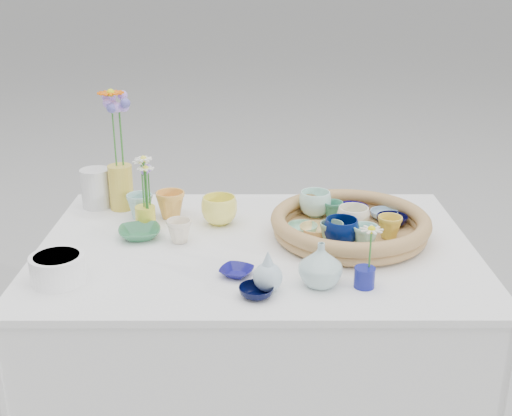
{
  "coord_description": "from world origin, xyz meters",
  "views": [
    {
      "loc": [
        -0.0,
        -1.71,
        1.53
      ],
      "look_at": [
        0.0,
        0.02,
        0.87
      ],
      "focal_mm": 45.0,
      "sensor_mm": 36.0,
      "label": 1
    }
  ],
  "objects": [
    {
      "name": "tray_ceramic_2",
      "position": [
        0.39,
        0.0,
        0.82
      ],
      "size": [
        0.07,
        0.07,
        0.07
      ],
      "primitive_type": "imported",
      "rotation": [
        0.0,
        0.0,
        0.01
      ],
      "color": "gold",
      "rests_on": "wicker_tray"
    },
    {
      "name": "white_pitcher",
      "position": [
        -0.53,
        0.31,
        0.83
      ],
      "size": [
        0.15,
        0.12,
        0.13
      ],
      "primitive_type": null,
      "rotation": [
        0.0,
        0.0,
        -0.18
      ],
      "color": "silver",
      "rests_on": "display_table"
    },
    {
      "name": "loose_ceramic_1",
      "position": [
        -0.11,
        0.16,
        0.81
      ],
      "size": [
        0.13,
        0.13,
        0.09
      ],
      "primitive_type": "imported",
      "rotation": [
        0.0,
        0.0,
        -0.14
      ],
      "color": "#FCF15F",
      "rests_on": "display_table"
    },
    {
      "name": "tray_ceramic_10",
      "position": [
        0.18,
        0.02,
        0.8
      ],
      "size": [
        0.11,
        0.11,
        0.03
      ],
      "primitive_type": "imported",
      "rotation": [
        0.0,
        0.0,
        0.18
      ],
      "color": "#FFC677",
      "rests_on": "wicker_tray"
    },
    {
      "name": "bud_vase_seafoam",
      "position": [
        0.16,
        -0.26,
        0.82
      ],
      "size": [
        0.14,
        0.14,
        0.12
      ],
      "primitive_type": "imported",
      "rotation": [
        0.0,
        0.0,
        0.29
      ],
      "color": "#A4C4C1",
      "rests_on": "display_table"
    },
    {
      "name": "tray_ceramic_3",
      "position": [
        0.25,
        0.04,
        0.8
      ],
      "size": [
        0.12,
        0.12,
        0.03
      ],
      "primitive_type": "imported",
      "rotation": [
        0.0,
        0.0,
        0.2
      ],
      "color": "#4A8E67",
      "rests_on": "wicker_tray"
    },
    {
      "name": "tray_ceramic_4",
      "position": [
        0.21,
        -0.04,
        0.81
      ],
      "size": [
        0.08,
        0.08,
        0.06
      ],
      "primitive_type": "imported",
      "rotation": [
        0.0,
        0.0,
        0.15
      ],
      "color": "#78A886",
      "rests_on": "wicker_tray"
    },
    {
      "name": "gerbera",
      "position": [
        -0.46,
        0.29,
        1.03
      ],
      "size": [
        0.12,
        0.12,
        0.26
      ],
      "primitive_type": null,
      "rotation": [
        0.0,
        0.0,
        0.24
      ],
      "color": "#F85F01",
      "rests_on": "tall_vase_yellow"
    },
    {
      "name": "bud_vase_paleblue",
      "position": [
        0.03,
        -0.28,
        0.82
      ],
      "size": [
        0.1,
        0.1,
        0.11
      ],
      "primitive_type": null,
      "rotation": [
        0.0,
        0.0,
        -0.37
      ],
      "color": "#A3BBC9",
      "rests_on": "display_table"
    },
    {
      "name": "loose_ceramic_3",
      "position": [
        -0.22,
        0.02,
        0.8
      ],
      "size": [
        0.09,
        0.09,
        0.07
      ],
      "primitive_type": "imported",
      "rotation": [
        0.0,
        0.0,
        -0.24
      ],
      "color": "beige",
      "rests_on": "display_table"
    },
    {
      "name": "tray_ceramic_1",
      "position": [
        0.42,
        0.1,
        0.8
      ],
      "size": [
        0.12,
        0.12,
        0.03
      ],
      "primitive_type": "imported",
      "rotation": [
        0.0,
        0.0,
        0.41
      ],
      "color": "black",
      "rests_on": "wicker_tray"
    },
    {
      "name": "loose_ceramic_2",
      "position": [
        -0.35,
        0.05,
        0.78
      ],
      "size": [
        0.15,
        0.15,
        0.03
      ],
      "primitive_type": "imported",
      "rotation": [
        0.0,
        0.0,
        0.2
      ],
      "color": "#30724A",
      "rests_on": "display_table"
    },
    {
      "name": "hydrangea",
      "position": [
        -0.43,
        0.3,
        1.01
      ],
      "size": [
        0.1,
        0.1,
        0.28
      ],
      "primitive_type": null,
      "rotation": [
        0.0,
        0.0,
        -0.24
      ],
      "color": "#5753AE",
      "rests_on": "tall_vase_yellow"
    },
    {
      "name": "single_daisy",
      "position": [
        0.28,
        -0.26,
        0.87
      ],
      "size": [
        0.07,
        0.07,
        0.12
      ],
      "primitive_type": null,
      "rotation": [
        0.0,
        0.0,
        -0.03
      ],
      "color": "silver",
      "rests_on": "bud_vase_cobalt"
    },
    {
      "name": "tray_ceramic_8",
      "position": [
        0.4,
        0.15,
        0.8
      ],
      "size": [
        0.1,
        0.1,
        0.03
      ],
      "primitive_type": "imported",
      "rotation": [
        0.0,
        0.0,
        0.16
      ],
      "color": "#9AC1DF",
      "rests_on": "wicker_tray"
    },
    {
      "name": "loose_ceramic_0",
      "position": [
        -0.27,
        0.21,
        0.81
      ],
      "size": [
        0.12,
        0.12,
        0.09
      ],
      "primitive_type": "imported",
      "rotation": [
        0.0,
        0.0,
        0.38
      ],
      "color": "#EBA546",
      "rests_on": "display_table"
    },
    {
      "name": "tray_ceramic_7",
      "position": [
        0.29,
        0.05,
        0.82
      ],
      "size": [
        0.1,
        0.1,
        0.08
      ],
      "primitive_type": "imported",
      "rotation": [
        0.0,
        0.0,
        -0.04
      ],
      "color": "white",
      "rests_on": "wicker_tray"
    },
    {
      "name": "bud_vase_cobalt",
      "position": [
        0.27,
        -0.27,
        0.79
      ],
      "size": [
        0.07,
        0.07,
        0.05
      ],
      "primitive_type": "cylinder",
      "rotation": [
        0.0,
        0.0,
        -0.27
      ],
      "color": "navy",
      "rests_on": "display_table"
    },
    {
      "name": "loose_ceramic_6",
      "position": [
        0.0,
        -0.32,
        0.78
      ],
      "size": [
        0.11,
        0.11,
        0.03
      ],
      "primitive_type": "imported",
      "rotation": [
        0.0,
        0.0,
        -0.38
      ],
      "color": "black",
      "rests_on": "display_table"
    },
    {
      "name": "tray_ceramic_9",
      "position": [
        0.24,
        -0.04,
        0.82
      ],
      "size": [
        0.11,
        0.11,
        0.08
      ],
      "primitive_type": "imported",
      "rotation": [
        0.0,
        0.0,
        0.14
      ],
      "color": "#02114A",
      "rests_on": "wicker_tray"
    },
    {
      "name": "loose_ceramic_5",
      "position": [
        -0.37,
        0.21,
        0.8
      ],
      "size": [
        0.1,
        0.1,
        0.08
      ],
      "primitive_type": "imported",
      "rotation": [
        0.0,
        0.0,
        -0.17
      ],
      "color": "#99CBC3",
      "rests_on": "display_table"
    },
    {
      "name": "tall_vase_yellow",
      "position": [
        -0.45,
        0.29,
        0.84
      ],
      "size": [
        0.1,
        0.1,
        0.15
      ],
      "primitive_type": "cylinder",
      "rotation": [
        0.0,
        0.0,
        -0.36
      ],
      "color": "gold",
      "rests_on": "display_table"
    },
    {
      "name": "tray_ceramic_0",
      "position": [
        0.3,
        0.18,
        0.8
      ],
      "size": [
        0.14,
        0.14,
        0.03
      ],
      "primitive_type": "imported",
      "rotation": [
        0.0,
        0.0,
        0.41
      ],
      "color": "#0B025A",
      "rests_on": "wicker_tray"
    },
    {
      "name": "daisy_cup",
      "position": [
        -0.34,
        0.13,
        0.8
      ],
      "size": [
        0.08,
        0.08,
        0.07
      ],
      "primitive_type": "cylinder",
      "rotation": [
        0.0,
        0.0,
        -0.36
      ],
      "color": "yellow",
      "rests_on": "display_table"
    },
    {
      "name": "tray_ceramic_6",
      "position": [
        0.19,
        0.18,
        0.82
      ],
      "size": [
        0.13,
        0.13,
        0.08
      ],
      "primitive_type": "imported",
      "rotation": [
        0.0,
        0.0,
        -0.32
      ],
      "color": "#C2F4E7",
      "rests_on": "wicker_tray"
    },
    {
      "name": "daisy_posy",
      "position": [
        -0.33,
        0.13,
        0.91
      ],
      "size": [
        0.08,
        0.08,
        0.16
      ],
      "primitive_type": null,
      "rotation": [
        0.0,
        0.0,
        0.02
      ],
      "color": "white",
      "rests_on": "daisy_cup"
    },
    {
      "name": "tray_ceramic_5",
      "position": [
        0.14,
        0.04,
        0.8
      ],
      "size": [
        0.12,
        0.12,
        0.03
      ],
      "primitive_type": "imported",
      "rotation": [
        0.0,
        0.0,
        -0.38
      ],
      "color": "#87CDAB",
      "rests_on": "wicker_tray"
    },
    {
      "name": "tray_ceramic_12",
      "position": [
        0.24,
        0.15,
        0.81
      ],
      "size": [
        0.06,
        0.06,
        0.06
      ],
      "primitive_type": "imported",
      "rotation": [
        0.0,
        0.0,
        -0.03
      ],
      "color": "#368363",
      "rests_on": "wicker_tray"
    },
    {
      "name": "fluted_bowl",
      "position": [
        -0.51,
        -0.23,
        0.8
      ],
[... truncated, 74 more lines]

